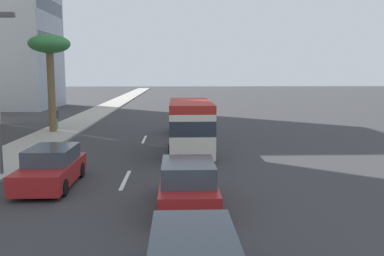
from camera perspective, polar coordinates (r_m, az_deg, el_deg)
ground_plane at (r=35.16m, az=-5.70°, el=0.29°), size 198.00×198.00×0.00m
sidewalk_right at (r=36.16m, az=-16.18°, el=0.35°), size 162.00×3.18×0.15m
lane_stripe_mid at (r=17.77m, az=-9.14°, el=-7.03°), size 3.20×0.16×0.01m
lane_stripe_far at (r=28.11m, az=-6.57°, el=-1.55°), size 3.20×0.16×0.01m
car_lead at (r=17.43m, az=-18.75°, el=-5.18°), size 4.45×1.90×1.53m
car_second at (r=30.90m, az=-0.90°, el=0.76°), size 4.58×1.80×1.63m
car_third at (r=13.82m, az=-0.57°, el=-7.94°), size 4.31×1.91×1.62m
minibus_fifth at (r=22.85m, az=-0.21°, el=0.41°), size 6.34×2.39×2.91m
pedestrian_mid_block at (r=33.90m, az=-18.12°, el=1.41°), size 0.38×0.32×1.59m
palm_tree at (r=32.09m, az=-18.97°, el=10.13°), size 2.96×2.96×7.03m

